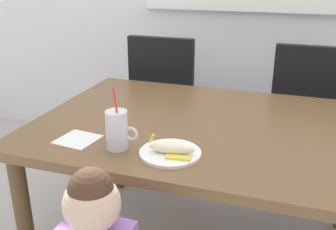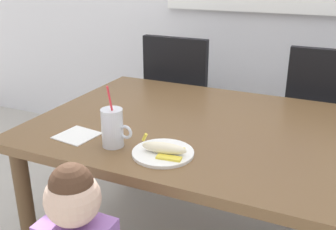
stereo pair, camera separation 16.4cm
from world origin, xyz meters
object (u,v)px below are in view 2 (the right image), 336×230
object	(u,v)px
dining_chair_left	(182,97)
paper_napkin	(77,135)
dining_table	(208,142)
dining_chair_right	(323,117)
milk_cup	(113,130)
peeled_banana	(165,149)
snack_plate	(163,153)

from	to	relation	value
dining_chair_left	paper_napkin	xyz separation A→B (m)	(-0.00, -1.11, 0.17)
dining_table	dining_chair_right	size ratio (longest dim) A/B	1.58
dining_chair_right	paper_napkin	size ratio (longest dim) A/B	6.40
dining_table	milk_cup	xyz separation A→B (m)	(-0.27, -0.35, 0.15)
dining_table	peeled_banana	size ratio (longest dim) A/B	8.72
snack_plate	paper_napkin	distance (m)	0.39
dining_table	dining_chair_right	distance (m)	0.90
milk_cup	dining_chair_right	bearing A→B (deg)	58.16
snack_plate	paper_napkin	world-z (taller)	snack_plate
dining_table	paper_napkin	size ratio (longest dim) A/B	10.10
dining_table	milk_cup	size ratio (longest dim) A/B	6.05
dining_chair_right	snack_plate	world-z (taller)	dining_chair_right
dining_chair_left	paper_napkin	bearing A→B (deg)	89.86
snack_plate	paper_napkin	size ratio (longest dim) A/B	1.53
dining_chair_right	snack_plate	distance (m)	1.24
peeled_banana	paper_napkin	distance (m)	0.41
dining_chair_right	peeled_banana	distance (m)	1.25
dining_chair_right	snack_plate	bearing A→B (deg)	66.04
peeled_banana	dining_table	bearing A→B (deg)	81.91
dining_chair_left	snack_plate	world-z (taller)	dining_chair_left
paper_napkin	dining_chair_right	bearing A→B (deg)	51.50
dining_chair_left	dining_chair_right	world-z (taller)	same
snack_plate	paper_napkin	bearing A→B (deg)	179.60
milk_cup	snack_plate	distance (m)	0.22
paper_napkin	milk_cup	bearing A→B (deg)	-4.75
dining_chair_left	peeled_banana	bearing A→B (deg)	109.68
dining_chair_left	dining_table	bearing A→B (deg)	120.39
dining_table	snack_plate	size ratio (longest dim) A/B	6.59
snack_plate	peeled_banana	bearing A→B (deg)	-44.06
dining_table	milk_cup	distance (m)	0.47
dining_table	dining_chair_right	xyz separation A→B (m)	(0.44, 0.78, -0.09)
dining_table	dining_chair_left	world-z (taller)	dining_chair_left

